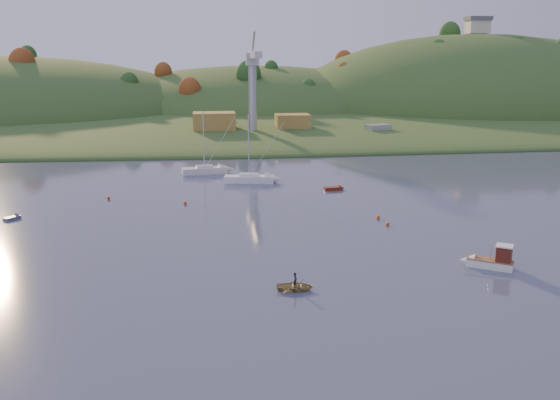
{
  "coord_description": "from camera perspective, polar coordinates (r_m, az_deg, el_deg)",
  "views": [
    {
      "loc": [
        -10.84,
        -42.32,
        21.62
      ],
      "look_at": [
        -1.61,
        32.8,
        4.11
      ],
      "focal_mm": 40.0,
      "sensor_mm": 36.0,
      "label": 1
    }
  ],
  "objects": [
    {
      "name": "shed_west",
      "position": [
        166.2,
        -6.04,
        7.15
      ],
      "size": [
        11.0,
        8.0,
        4.8
      ],
      "primitive_type": "cube",
      "color": "#A28A36",
      "rests_on": "wharf"
    },
    {
      "name": "buoy_3",
      "position": [
        94.08,
        -8.67,
        -0.26
      ],
      "size": [
        0.5,
        0.5,
        0.5
      ],
      "primitive_type": "sphere",
      "color": "#EF430C",
      "rests_on": "ground"
    },
    {
      "name": "sailboat_near",
      "position": [
        118.27,
        -6.92,
        2.77
      ],
      "size": [
        8.77,
        4.05,
        11.72
      ],
      "rotation": [
        0.0,
        0.0,
        0.19
      ],
      "color": "silver",
      "rests_on": "ground"
    },
    {
      "name": "wharf",
      "position": [
        166.34,
        -1.5,
        5.97
      ],
      "size": [
        42.0,
        16.0,
        2.4
      ],
      "primitive_type": "cube",
      "color": "slate",
      "rests_on": "ground"
    },
    {
      "name": "hillside_trees",
      "position": [
        228.6,
        -4.29,
        7.56
      ],
      "size": [
        280.0,
        50.0,
        32.0
      ],
      "primitive_type": null,
      "color": "#244F1C",
      "rests_on": "ground"
    },
    {
      "name": "red_tender",
      "position": [
        103.58,
        5.22,
        1.06
      ],
      "size": [
        3.63,
        1.62,
        1.2
      ],
      "rotation": [
        0.0,
        0.0,
        0.12
      ],
      "color": "#601C0D",
      "rests_on": "ground"
    },
    {
      "name": "grey_dinghy",
      "position": [
        92.3,
        -23.06,
        -1.46
      ],
      "size": [
        2.31,
        2.7,
        0.98
      ],
      "rotation": [
        0.0,
        0.0,
        0.96
      ],
      "color": "slate",
      "rests_on": "ground"
    },
    {
      "name": "shore_slope",
      "position": [
        208.73,
        -4.02,
        7.05
      ],
      "size": [
        640.0,
        150.0,
        7.0
      ],
      "primitive_type": "ellipsoid",
      "color": "#324E1F",
      "rests_on": "ground"
    },
    {
      "name": "hilltop_house",
      "position": [
        260.12,
        17.63,
        15.04
      ],
      "size": [
        9.0,
        7.0,
        6.45
      ],
      "color": "beige",
      "rests_on": "hill_right"
    },
    {
      "name": "buoy_4",
      "position": [
        85.83,
        8.97,
        -1.55
      ],
      "size": [
        0.5,
        0.5,
        0.5
      ],
      "primitive_type": "sphere",
      "color": "#EF430C",
      "rests_on": "ground"
    },
    {
      "name": "dock_crane",
      "position": [
        161.28,
        -2.49,
        11.43
      ],
      "size": [
        3.2,
        28.0,
        20.3
      ],
      "color": "#B7B7BC",
      "rests_on": "wharf"
    },
    {
      "name": "buoy_1",
      "position": [
        82.58,
        9.82,
        -2.17
      ],
      "size": [
        0.5,
        0.5,
        0.5
      ],
      "primitive_type": "sphere",
      "color": "#EF430C",
      "rests_on": "ground"
    },
    {
      "name": "fishing_boat",
      "position": [
        69.03,
        18.38,
        -5.24
      ],
      "size": [
        5.51,
        4.45,
        3.5
      ],
      "rotation": [
        0.0,
        0.0,
        2.56
      ],
      "color": "white",
      "rests_on": "ground"
    },
    {
      "name": "paddler",
      "position": [
        59.37,
        1.41,
        -7.56
      ],
      "size": [
        0.41,
        0.58,
        1.5
      ],
      "primitive_type": "imported",
      "rotation": [
        0.0,
        0.0,
        1.46
      ],
      "color": "black",
      "rests_on": "ground"
    },
    {
      "name": "far_shore",
      "position": [
        273.39,
        -4.76,
        8.45
      ],
      "size": [
        620.0,
        220.0,
        1.5
      ],
      "primitive_type": "cube",
      "color": "#324E1F",
      "rests_on": "ground"
    },
    {
      "name": "canoe",
      "position": [
        59.5,
        1.4,
        -7.91
      ],
      "size": [
        3.73,
        2.85,
        0.72
      ],
      "primitive_type": "imported",
      "rotation": [
        0.0,
        0.0,
        1.46
      ],
      "color": "#9B8D55",
      "rests_on": "ground"
    },
    {
      "name": "ground",
      "position": [
        48.74,
        6.78,
        -13.4
      ],
      "size": [
        500.0,
        500.0,
        0.0
      ],
      "primitive_type": "plane",
      "color": "#343855",
      "rests_on": "ground"
    },
    {
      "name": "hill_right",
      "position": [
        260.75,
        17.13,
        7.7
      ],
      "size": [
        150.0,
        130.0,
        60.0
      ],
      "primitive_type": "ellipsoid",
      "color": "#324E1F",
      "rests_on": "ground"
    },
    {
      "name": "hill_center",
      "position": [
        254.1,
        -2.3,
        8.13
      ],
      "size": [
        140.0,
        120.0,
        36.0
      ],
      "primitive_type": "ellipsoid",
      "color": "#324E1F",
      "rests_on": "ground"
    },
    {
      "name": "shed_east",
      "position": [
        168.9,
        1.15,
        7.17
      ],
      "size": [
        9.0,
        7.0,
        4.0
      ],
      "primitive_type": "cube",
      "color": "#A28A36",
      "rests_on": "wharf"
    },
    {
      "name": "sailboat_far",
      "position": [
        109.28,
        -2.85,
        2.01
      ],
      "size": [
        8.85,
        3.71,
        11.9
      ],
      "rotation": [
        0.0,
        0.0,
        -0.14
      ],
      "color": "white",
      "rests_on": "ground"
    },
    {
      "name": "buoy_2",
      "position": [
        99.88,
        -15.41,
        0.2
      ],
      "size": [
        0.5,
        0.5,
        0.5
      ],
      "primitive_type": "sphere",
      "color": "#EF430C",
      "rests_on": "ground"
    },
    {
      "name": "work_vessel",
      "position": [
        167.96,
        8.93,
        5.96
      ],
      "size": [
        16.52,
        10.66,
        4.0
      ],
      "rotation": [
        0.0,
        0.0,
        0.36
      ],
      "color": "#505C69",
      "rests_on": "ground"
    }
  ]
}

